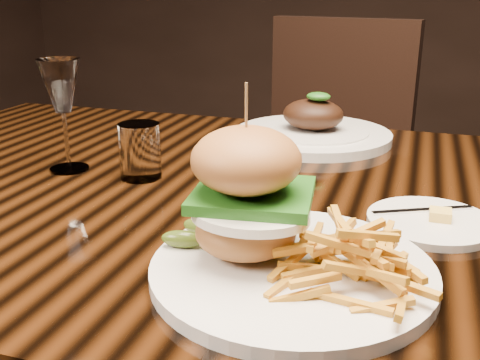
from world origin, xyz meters
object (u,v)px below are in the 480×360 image
(dining_table, at_px, (280,239))
(burger_plate, at_px, (285,230))
(chair_far, at_px, (325,158))
(wine_glass, at_px, (61,90))
(far_dish, at_px, (312,131))

(dining_table, relative_size, burger_plate, 5.29)
(dining_table, distance_m, chair_far, 0.90)
(burger_plate, height_order, chair_far, burger_plate)
(dining_table, distance_m, wine_glass, 0.42)
(far_dish, height_order, chair_far, chair_far)
(dining_table, xyz_separation_m, chair_far, (-0.08, 0.89, -0.13))
(chair_far, bearing_deg, far_dish, -73.14)
(wine_glass, relative_size, far_dish, 0.59)
(chair_far, bearing_deg, burger_plate, -72.28)
(far_dish, xyz_separation_m, chair_far, (-0.06, 0.58, -0.23))
(far_dish, distance_m, chair_far, 0.62)
(dining_table, height_order, wine_glass, wine_glass)
(dining_table, bearing_deg, wine_glass, -179.70)
(burger_plate, distance_m, chair_far, 1.17)
(wine_glass, height_order, chair_far, chair_far)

